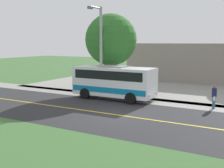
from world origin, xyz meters
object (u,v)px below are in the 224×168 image
object	(u,v)px
shuttle_bus_front	(114,81)
pedestrian_with_bags	(214,96)
street_light_pole	(100,48)
tree_curbside	(111,40)
commercial_building	(207,61)

from	to	relation	value
shuttle_bus_front	pedestrian_with_bags	bearing A→B (deg)	93.01
street_light_pole	tree_curbside	distance (m)	2.64
street_light_pole	tree_curbside	size ratio (longest dim) A/B	1.04
tree_curbside	commercial_building	size ratio (longest dim) A/B	0.41
street_light_pole	tree_curbside	xyz separation A→B (m)	(-2.53, -0.37, 0.68)
commercial_building	shuttle_bus_front	bearing A→B (deg)	-14.14
tree_curbside	commercial_building	bearing A→B (deg)	156.25
shuttle_bus_front	tree_curbside	distance (m)	4.82
street_light_pole	tree_curbside	world-z (taller)	street_light_pole
shuttle_bus_front	commercial_building	size ratio (longest dim) A/B	0.38
tree_curbside	shuttle_bus_front	bearing A→B (deg)	33.37
shuttle_bus_front	tree_curbside	world-z (taller)	tree_curbside
commercial_building	tree_curbside	bearing A→B (deg)	-23.75
tree_curbside	street_light_pole	bearing A→B (deg)	8.31
street_light_pole	commercial_building	world-z (taller)	street_light_pole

